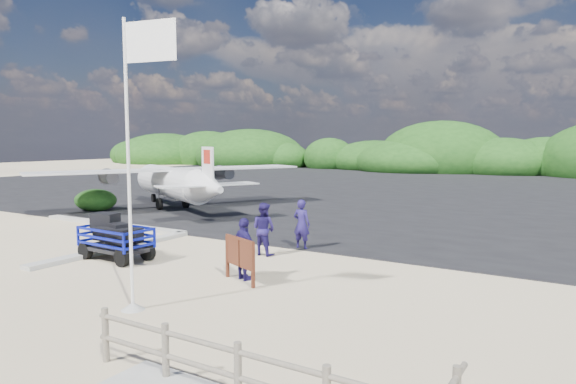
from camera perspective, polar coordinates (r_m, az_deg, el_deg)
name	(u,v)px	position (r m, az deg, el deg)	size (l,w,h in m)	color
ground	(178,276)	(15.68, -12.08, -9.16)	(160.00, 160.00, 0.00)	beige
asphalt_apron	(446,191)	(42.43, 17.13, 0.12)	(90.00, 50.00, 0.04)	#B2B2B2
lagoon	(43,238)	(23.48, -25.60, -4.62)	(9.00, 7.00, 0.40)	#B2B2B2
vegetation_band	(501,173)	(66.86, 22.54, 1.92)	(124.00, 8.00, 4.40)	#B2B2B2
baggage_cart	(117,260)	(18.34, -18.50, -7.15)	(2.67, 1.52, 1.33)	#0B16A9
flagpole	(133,310)	(13.03, -16.84, -12.41)	(1.35, 0.56, 6.75)	white
signboard	(240,282)	(14.82, -5.36, -9.94)	(1.59, 0.15, 1.31)	#5E2D1A
crew_a	(302,224)	(18.96, 1.52, -3.59)	(0.67, 0.44, 1.84)	#1F1655
crew_b	(264,229)	(17.98, -2.73, -4.11)	(0.90, 0.70, 1.85)	#1F1655
crew_c	(244,249)	(14.83, -4.90, -6.34)	(1.06, 0.44, 1.80)	#1F1655
aircraft_small	(292,184)	(47.17, 0.41, 0.93)	(7.85, 7.85, 2.83)	#B2B2B2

